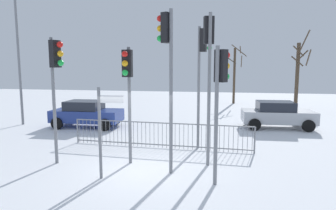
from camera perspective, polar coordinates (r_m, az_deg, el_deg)
ground_plane at (r=9.96m, az=-4.80°, el=-12.38°), size 60.00×60.00×0.00m
traffic_light_rear_left at (r=8.39m, az=10.04°, el=4.01°), size 0.44×0.49×3.94m
traffic_light_foreground_left at (r=10.00m, az=-7.78°, el=4.95°), size 0.32×0.57×4.02m
traffic_light_mid_left at (r=9.15m, az=-0.12°, el=9.54°), size 0.53×0.40×5.08m
traffic_light_mid_right at (r=12.02m, az=6.66°, el=8.56°), size 0.57×0.35×4.95m
traffic_light_foreground_right at (r=10.67m, az=-20.88°, el=5.92°), size 0.55×0.37×4.34m
traffic_light_rear_right at (r=10.05m, az=7.83°, el=9.41°), size 0.37×0.55×5.11m
direction_sign_post at (r=9.01m, az=-12.63°, el=-4.32°), size 0.79×0.12×2.77m
pedestrian_guard_railing at (r=12.35m, az=-1.50°, el=-5.74°), size 7.63×0.35×1.07m
car_blue_near at (r=17.14m, az=-15.46°, el=-1.55°), size 3.85×2.02×1.47m
car_silver_far at (r=17.29m, az=20.30°, el=-1.68°), size 3.88×2.08×1.47m
street_lamp at (r=19.07m, az=-27.02°, el=11.20°), size 0.36×0.36×8.17m
bare_tree_left at (r=27.52m, az=12.74°, el=5.94°), size 1.88×1.64×5.26m
bare_tree_centre at (r=26.14m, az=23.78°, el=5.79°), size 1.48×1.61×6.22m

